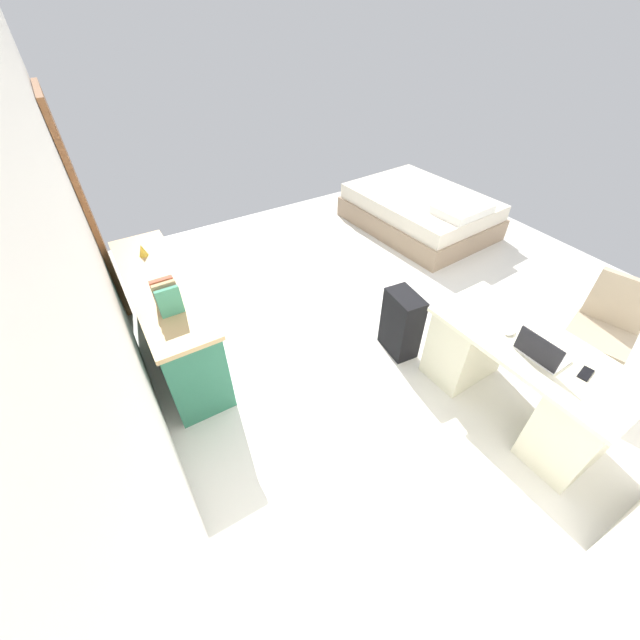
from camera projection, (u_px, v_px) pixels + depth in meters
The scene contains 13 objects.
ground_plane at pixel (392, 316), 4.14m from camera, with size 5.89×5.89×0.00m, color silver.
wall_back at pixel (92, 275), 2.27m from camera, with size 4.89×0.10×2.79m, color silver.
door_wooden at pixel (87, 208), 3.76m from camera, with size 0.88×0.05×2.04m, color brown.
desk at pixel (518, 377), 3.01m from camera, with size 1.46×0.70×0.72m.
office_chair at pixel (599, 337), 3.29m from camera, with size 0.57×0.57×0.94m.
credenza at pixel (170, 319), 3.49m from camera, with size 1.80×0.48×0.80m.
bed at pixel (420, 211), 5.45m from camera, with size 1.99×1.53×0.58m.
suitcase_black at pixel (401, 324), 3.57m from camera, with size 0.36×0.22×0.63m, color black.
laptop at pixel (541, 352), 2.67m from camera, with size 0.32×0.23×0.21m.
computer_mouse at pixel (510, 332), 2.87m from camera, with size 0.06×0.10×0.03m, color white.
cell_phone_near_laptop at pixel (586, 374), 2.58m from camera, with size 0.07×0.14×0.01m, color black.
book_row at pixel (167, 297), 2.90m from camera, with size 0.20×0.17×0.23m.
figurine_small at pixel (142, 250), 3.50m from camera, with size 0.08×0.08×0.11m, color gold.
Camera 1 is at (-2.29, 2.28, 2.69)m, focal length 22.06 mm.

